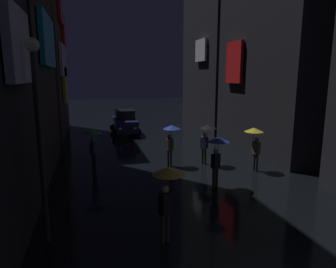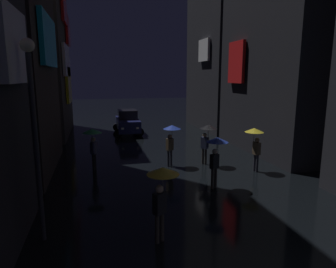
{
  "view_description": "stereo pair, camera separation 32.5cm",
  "coord_description": "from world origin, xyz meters",
  "px_view_note": "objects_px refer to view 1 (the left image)",
  "views": [
    {
      "loc": [
        -3.73,
        -2.79,
        4.54
      ],
      "look_at": [
        0.0,
        11.15,
        1.76
      ],
      "focal_mm": 32.0,
      "sensor_mm": 36.0,
      "label": 1
    },
    {
      "loc": [
        -3.42,
        -2.87,
        4.54
      ],
      "look_at": [
        0.0,
        11.15,
        1.76
      ],
      "focal_mm": 32.0,
      "sensor_mm": 36.0,
      "label": 2
    }
  ],
  "objects_px": {
    "pedestrian_midstreet_centre_blue": "(171,134)",
    "streetlamp_left_near": "(38,120)",
    "pedestrian_foreground_right_yellow": "(255,137)",
    "pedestrian_far_right_black": "(207,133)",
    "pedestrian_foreground_left_green": "(92,138)",
    "pedestrian_near_crossing_blue": "(218,148)",
    "car_distant": "(125,122)",
    "pedestrian_midstreet_left_yellow": "(167,184)"
  },
  "relations": [
    {
      "from": "pedestrian_near_crossing_blue",
      "to": "car_distant",
      "type": "height_order",
      "value": "pedestrian_near_crossing_blue"
    },
    {
      "from": "pedestrian_foreground_left_green",
      "to": "pedestrian_midstreet_centre_blue",
      "type": "bearing_deg",
      "value": 0.79
    },
    {
      "from": "pedestrian_near_crossing_blue",
      "to": "car_distant",
      "type": "xyz_separation_m",
      "value": [
        -2.24,
        12.89,
        -0.74
      ]
    },
    {
      "from": "pedestrian_near_crossing_blue",
      "to": "pedestrian_midstreet_centre_blue",
      "type": "distance_m",
      "value": 3.58
    },
    {
      "from": "pedestrian_near_crossing_blue",
      "to": "streetlamp_left_near",
      "type": "relative_size",
      "value": 0.39
    },
    {
      "from": "pedestrian_foreground_right_yellow",
      "to": "pedestrian_midstreet_centre_blue",
      "type": "distance_m",
      "value": 4.11
    },
    {
      "from": "pedestrian_foreground_left_green",
      "to": "car_distant",
      "type": "bearing_deg",
      "value": 74.37
    },
    {
      "from": "pedestrian_midstreet_centre_blue",
      "to": "streetlamp_left_near",
      "type": "relative_size",
      "value": 0.39
    },
    {
      "from": "pedestrian_foreground_left_green",
      "to": "streetlamp_left_near",
      "type": "relative_size",
      "value": 0.39
    },
    {
      "from": "streetlamp_left_near",
      "to": "car_distant",
      "type": "bearing_deg",
      "value": 75.38
    },
    {
      "from": "car_distant",
      "to": "pedestrian_foreground_left_green",
      "type": "bearing_deg",
      "value": -105.63
    },
    {
      "from": "pedestrian_foreground_right_yellow",
      "to": "pedestrian_near_crossing_blue",
      "type": "bearing_deg",
      "value": -148.62
    },
    {
      "from": "pedestrian_far_right_black",
      "to": "pedestrian_foreground_left_green",
      "type": "height_order",
      "value": "same"
    },
    {
      "from": "pedestrian_near_crossing_blue",
      "to": "pedestrian_midstreet_left_yellow",
      "type": "bearing_deg",
      "value": -131.31
    },
    {
      "from": "pedestrian_far_right_black",
      "to": "car_distant",
      "type": "height_order",
      "value": "pedestrian_far_right_black"
    },
    {
      "from": "pedestrian_midstreet_left_yellow",
      "to": "car_distant",
      "type": "relative_size",
      "value": 0.51
    },
    {
      "from": "pedestrian_midstreet_centre_blue",
      "to": "streetlamp_left_near",
      "type": "distance_m",
      "value": 8.26
    },
    {
      "from": "pedestrian_far_right_black",
      "to": "streetlamp_left_near",
      "type": "bearing_deg",
      "value": -140.6
    },
    {
      "from": "pedestrian_far_right_black",
      "to": "streetlamp_left_near",
      "type": "relative_size",
      "value": 0.39
    },
    {
      "from": "streetlamp_left_near",
      "to": "pedestrian_foreground_left_green",
      "type": "bearing_deg",
      "value": 76.99
    },
    {
      "from": "pedestrian_near_crossing_blue",
      "to": "streetlamp_left_near",
      "type": "bearing_deg",
      "value": -157.08
    },
    {
      "from": "pedestrian_near_crossing_blue",
      "to": "streetlamp_left_near",
      "type": "height_order",
      "value": "streetlamp_left_near"
    },
    {
      "from": "pedestrian_far_right_black",
      "to": "pedestrian_near_crossing_blue",
      "type": "bearing_deg",
      "value": -104.57
    },
    {
      "from": "pedestrian_foreground_right_yellow",
      "to": "streetlamp_left_near",
      "type": "height_order",
      "value": "streetlamp_left_near"
    },
    {
      "from": "pedestrian_far_right_black",
      "to": "pedestrian_foreground_right_yellow",
      "type": "height_order",
      "value": "same"
    },
    {
      "from": "pedestrian_near_crossing_blue",
      "to": "car_distant",
      "type": "distance_m",
      "value": 13.11
    },
    {
      "from": "pedestrian_far_right_black",
      "to": "pedestrian_midstreet_left_yellow",
      "type": "height_order",
      "value": "same"
    },
    {
      "from": "pedestrian_midstreet_left_yellow",
      "to": "pedestrian_far_right_black",
      "type": "bearing_deg",
      "value": 59.8
    },
    {
      "from": "pedestrian_far_right_black",
      "to": "streetlamp_left_near",
      "type": "xyz_separation_m",
      "value": [
        -7.13,
        -5.85,
        1.77
      ]
    },
    {
      "from": "pedestrian_far_right_black",
      "to": "pedestrian_foreground_right_yellow",
      "type": "relative_size",
      "value": 1.0
    },
    {
      "from": "pedestrian_foreground_left_green",
      "to": "pedestrian_midstreet_left_yellow",
      "type": "relative_size",
      "value": 1.0
    },
    {
      "from": "pedestrian_far_right_black",
      "to": "car_distant",
      "type": "bearing_deg",
      "value": 107.55
    },
    {
      "from": "pedestrian_midstreet_centre_blue",
      "to": "pedestrian_foreground_right_yellow",
      "type": "bearing_deg",
      "value": -26.13
    },
    {
      "from": "pedestrian_midstreet_centre_blue",
      "to": "pedestrian_foreground_left_green",
      "type": "bearing_deg",
      "value": -179.21
    },
    {
      "from": "pedestrian_far_right_black",
      "to": "streetlamp_left_near",
      "type": "distance_m",
      "value": 9.39
    },
    {
      "from": "pedestrian_foreground_right_yellow",
      "to": "pedestrian_far_right_black",
      "type": "bearing_deg",
      "value": 139.64
    },
    {
      "from": "pedestrian_foreground_left_green",
      "to": "pedestrian_foreground_right_yellow",
      "type": "xyz_separation_m",
      "value": [
        7.57,
        -1.75,
        0.0
      ]
    },
    {
      "from": "streetlamp_left_near",
      "to": "pedestrian_midstreet_centre_blue",
      "type": "bearing_deg",
      "value": 49.12
    },
    {
      "from": "pedestrian_near_crossing_blue",
      "to": "pedestrian_foreground_right_yellow",
      "type": "relative_size",
      "value": 1.0
    },
    {
      "from": "pedestrian_midstreet_centre_blue",
      "to": "car_distant",
      "type": "relative_size",
      "value": 0.51
    },
    {
      "from": "pedestrian_foreground_right_yellow",
      "to": "streetlamp_left_near",
      "type": "relative_size",
      "value": 0.39
    },
    {
      "from": "pedestrian_midstreet_left_yellow",
      "to": "pedestrian_foreground_left_green",
      "type": "bearing_deg",
      "value": 105.2
    }
  ]
}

